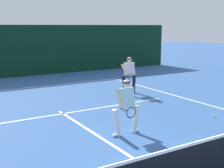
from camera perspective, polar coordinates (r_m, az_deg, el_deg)
The scene contains 7 objects.
court_line_baseline_far at distance 15.41m, azimuth -16.40°, elevation -0.75°, with size 10.49×0.10×0.01m, color white.
court_line_service at distance 10.67m, azimuth -9.20°, elevation -5.53°, with size 8.55×0.10×0.01m, color white.
court_line_centre at distance 8.22m, azimuth -1.56°, elevation -10.43°, with size 0.10×6.40×0.01m, color white.
player_near at distance 8.35m, azimuth 2.72°, elevation -3.97°, with size 0.92×0.83×1.56m.
player_far at distance 13.52m, azimuth 3.26°, elevation 1.98°, with size 0.84×0.88×1.64m.
tennis_ball at distance 10.66m, azimuth 18.81°, elevation -5.82°, with size 0.07×0.07×0.07m, color #D1E033.
back_fence_windscreen at distance 18.68m, azimuth -19.53°, elevation 5.78°, with size 23.39×0.12×3.06m, color black.
Camera 1 is at (-3.78, -3.46, 2.99)m, focal length 48.50 mm.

